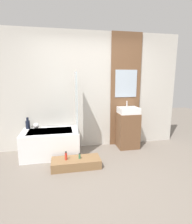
% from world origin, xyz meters
% --- Properties ---
extents(ground_plane, '(12.00, 12.00, 0.00)m').
position_xyz_m(ground_plane, '(0.00, 0.00, 0.00)').
color(ground_plane, slate).
extents(wall_tiled_back, '(4.20, 0.06, 2.60)m').
position_xyz_m(wall_tiled_back, '(0.00, 1.58, 1.30)').
color(wall_tiled_back, beige).
rests_on(wall_tiled_back, ground_plane).
extents(wall_wood_accent, '(0.71, 0.04, 2.60)m').
position_xyz_m(wall_wood_accent, '(0.83, 1.53, 1.31)').
color(wall_wood_accent, brown).
rests_on(wall_wood_accent, ground_plane).
extents(bathtub, '(1.13, 0.69, 0.53)m').
position_xyz_m(bathtub, '(-0.90, 1.18, 0.27)').
color(bathtub, white).
rests_on(bathtub, ground_plane).
extents(glass_shower_screen, '(0.01, 0.48, 1.18)m').
position_xyz_m(glass_shower_screen, '(-0.36, 1.10, 1.13)').
color(glass_shower_screen, silver).
rests_on(glass_shower_screen, bathtub).
extents(wooden_step_bench, '(0.88, 0.36, 0.16)m').
position_xyz_m(wooden_step_bench, '(-0.43, 0.58, 0.08)').
color(wooden_step_bench, olive).
rests_on(wooden_step_bench, ground_plane).
extents(vanity_cabinet, '(0.47, 0.41, 0.81)m').
position_xyz_m(vanity_cabinet, '(0.83, 1.31, 0.40)').
color(vanity_cabinet, brown).
rests_on(vanity_cabinet, ground_plane).
extents(sink, '(0.44, 0.38, 0.27)m').
position_xyz_m(sink, '(0.83, 1.31, 0.88)').
color(sink, white).
rests_on(sink, vanity_cabinet).
extents(vase_tall_dark, '(0.09, 0.09, 0.24)m').
position_xyz_m(vase_tall_dark, '(-1.37, 1.44, 0.63)').
color(vase_tall_dark, black).
rests_on(vase_tall_dark, bathtub).
extents(vase_round_light, '(0.12, 0.12, 0.12)m').
position_xyz_m(vase_round_light, '(-1.20, 1.42, 0.59)').
color(vase_round_light, white).
rests_on(vase_round_light, bathtub).
extents(bottle_soap_primary, '(0.04, 0.04, 0.15)m').
position_xyz_m(bottle_soap_primary, '(-0.61, 0.58, 0.23)').
color(bottle_soap_primary, red).
rests_on(bottle_soap_primary, wooden_step_bench).
extents(bottle_soap_secondary, '(0.04, 0.04, 0.10)m').
position_xyz_m(bottle_soap_secondary, '(-0.37, 0.58, 0.20)').
color(bottle_soap_secondary, '#38704C').
rests_on(bottle_soap_secondary, wooden_step_bench).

